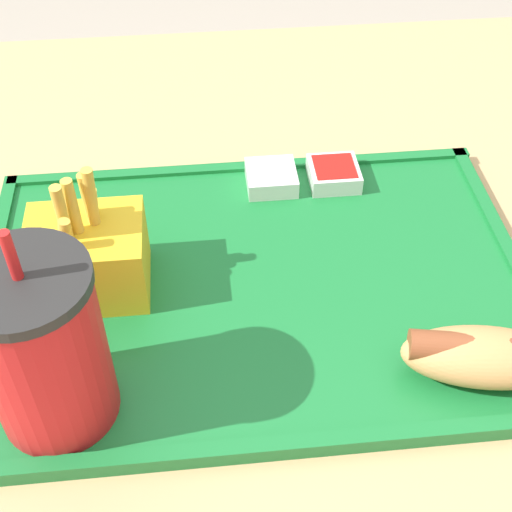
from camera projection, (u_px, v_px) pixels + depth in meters
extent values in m
cube|color=#197233|center=(256.00, 286.00, 0.60)|extent=(0.46, 0.32, 0.01)
cube|color=#197233|center=(240.00, 167.00, 0.70)|extent=(0.46, 0.01, 0.00)
cube|color=#197233|center=(279.00, 444.00, 0.48)|extent=(0.46, 0.01, 0.00)
cylinder|color=red|center=(44.00, 352.00, 0.46)|extent=(0.08, 0.08, 0.13)
cylinder|color=#262626|center=(20.00, 282.00, 0.42)|extent=(0.09, 0.09, 0.01)
cylinder|color=red|center=(11.00, 255.00, 0.40)|extent=(0.01, 0.01, 0.03)
ellipsoid|color=tan|center=(485.00, 357.00, 0.51)|extent=(0.13, 0.07, 0.04)
cylinder|color=brown|center=(488.00, 349.00, 0.51)|extent=(0.11, 0.04, 0.02)
cube|color=gold|center=(88.00, 258.00, 0.57)|extent=(0.09, 0.07, 0.06)
cylinder|color=gold|center=(77.00, 226.00, 0.54)|extent=(0.01, 0.01, 0.09)
cylinder|color=gold|center=(94.00, 218.00, 0.57)|extent=(0.02, 0.02, 0.06)
cylinder|color=gold|center=(65.00, 252.00, 0.53)|extent=(0.02, 0.01, 0.06)
cylinder|color=gold|center=(66.00, 231.00, 0.54)|extent=(0.01, 0.02, 0.09)
cylinder|color=gold|center=(93.00, 212.00, 0.55)|extent=(0.02, 0.01, 0.08)
cylinder|color=gold|center=(91.00, 212.00, 0.55)|extent=(0.01, 0.01, 0.07)
cube|color=silver|center=(271.00, 178.00, 0.68)|extent=(0.05, 0.05, 0.02)
cube|color=white|center=(271.00, 171.00, 0.67)|extent=(0.04, 0.04, 0.00)
cube|color=silver|center=(334.00, 174.00, 0.68)|extent=(0.05, 0.05, 0.02)
cube|color=#B21914|center=(334.00, 167.00, 0.68)|extent=(0.04, 0.04, 0.00)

